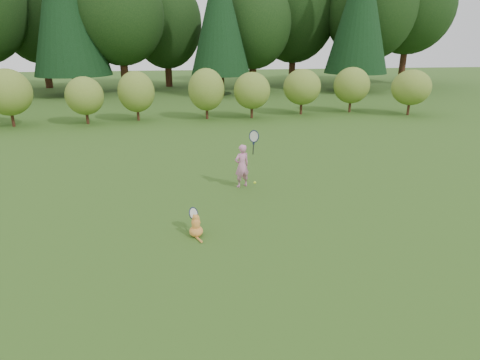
{
  "coord_description": "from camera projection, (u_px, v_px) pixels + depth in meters",
  "views": [
    {
      "loc": [
        -1.26,
        -8.62,
        4.05
      ],
      "look_at": [
        0.2,
        0.8,
        0.7
      ],
      "focal_mm": 30.0,
      "sensor_mm": 36.0,
      "label": 1
    }
  ],
  "objects": [
    {
      "name": "tennis_ball",
      "position": [
        255.0,
        183.0,
        9.82
      ],
      "size": [
        0.06,
        0.06,
        0.06
      ],
      "color": "#B5DC19",
      "rests_on": "ground"
    },
    {
      "name": "cat",
      "position": [
        196.0,
        224.0,
        8.68
      ],
      "size": [
        0.39,
        0.75,
        0.68
      ],
      "rotation": [
        0.0,
        0.0,
        -0.06
      ],
      "color": "orange",
      "rests_on": "ground"
    },
    {
      "name": "shrub_row",
      "position": [
        201.0,
        92.0,
        21.22
      ],
      "size": [
        28.0,
        3.0,
        2.8
      ],
      "primitive_type": null,
      "color": "#5C7424",
      "rests_on": "ground"
    },
    {
      "name": "ground",
      "position": [
        237.0,
        219.0,
        9.56
      ],
      "size": [
        100.0,
        100.0,
        0.0
      ],
      "primitive_type": "plane",
      "color": "#214C15",
      "rests_on": "ground"
    },
    {
      "name": "child",
      "position": [
        242.0,
        165.0,
        11.46
      ],
      "size": [
        0.74,
        0.51,
        1.88
      ],
      "rotation": [
        0.0,
        0.0,
        3.52
      ],
      "color": "pink",
      "rests_on": "ground"
    }
  ]
}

